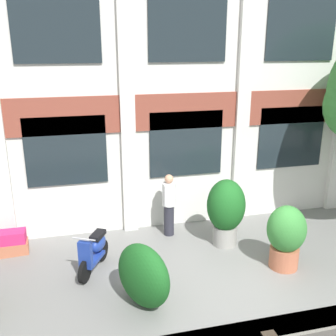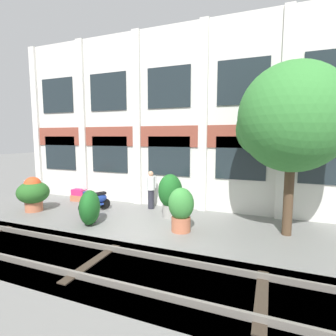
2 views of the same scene
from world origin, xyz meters
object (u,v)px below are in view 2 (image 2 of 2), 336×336
object	(u,v)px
scooter_near_curb	(96,201)
topiary_hedge	(90,207)
resident_by_doorway	(151,189)
potted_plant_fluted_column	(170,193)
potted_plant_ribbed_drum	(181,208)
scooter_second_parked	(34,189)
potted_plant_stone_basin	(33,192)
broadleaf_tree	(293,121)
potted_plant_square_trough	(79,195)

from	to	relation	value
scooter_near_curb	topiary_hedge	distance (m)	1.66
scooter_near_curb	resident_by_doorway	size ratio (longest dim) A/B	0.77
potted_plant_fluted_column	resident_by_doorway	xyz separation A→B (m)	(-1.21, 0.82, -0.05)
potted_plant_ribbed_drum	scooter_second_parked	bearing A→B (deg)	168.27
potted_plant_stone_basin	topiary_hedge	bearing A→B (deg)	-8.62
broadleaf_tree	resident_by_doorway	xyz separation A→B (m)	(-5.30, 1.17, -2.69)
potted_plant_stone_basin	resident_by_doorway	bearing A→B (deg)	25.93
resident_by_doorway	potted_plant_stone_basin	bearing A→B (deg)	-120.23
broadleaf_tree	potted_plant_square_trough	world-z (taller)	broadleaf_tree
potted_plant_ribbed_drum	resident_by_doorway	bearing A→B (deg)	134.67
broadleaf_tree	scooter_near_curb	world-z (taller)	broadleaf_tree
potted_plant_ribbed_drum	resident_by_doorway	xyz separation A→B (m)	(-2.09, 2.11, 0.09)
potted_plant_square_trough	topiary_hedge	xyz separation A→B (m)	(2.67, -2.58, 0.34)
scooter_second_parked	topiary_hedge	world-z (taller)	topiary_hedge
broadleaf_tree	potted_plant_square_trough	bearing A→B (deg)	172.95
resident_by_doorway	scooter_near_curb	bearing A→B (deg)	-114.81
potted_plant_stone_basin	potted_plant_ribbed_drum	size ratio (longest dim) A/B	1.00
broadleaf_tree	potted_plant_ribbed_drum	distance (m)	4.35
scooter_second_parked	resident_by_doorway	world-z (taller)	resident_by_doorway
topiary_hedge	potted_plant_stone_basin	bearing A→B (deg)	171.38
scooter_near_curb	scooter_second_parked	distance (m)	4.50
potted_plant_ribbed_drum	potted_plant_fluted_column	bearing A→B (deg)	124.36
scooter_near_curb	topiary_hedge	size ratio (longest dim) A/B	0.97
broadleaf_tree	potted_plant_ribbed_drum	size ratio (longest dim) A/B	3.67
potted_plant_stone_basin	scooter_second_parked	xyz separation A→B (m)	(-1.99, 1.78, -0.35)
potted_plant_square_trough	resident_by_doorway	distance (m)	3.87
potted_plant_stone_basin	resident_by_doorway	world-z (taller)	resident_by_doorway
potted_plant_square_trough	potted_plant_ribbed_drum	xyz separation A→B (m)	(5.91, -2.06, 0.52)
broadleaf_tree	scooter_near_curb	size ratio (longest dim) A/B	4.22
broadleaf_tree	potted_plant_square_trough	xyz separation A→B (m)	(-9.12, 1.13, -3.30)
potted_plant_ribbed_drum	topiary_hedge	world-z (taller)	potted_plant_ribbed_drum
broadleaf_tree	potted_plant_fluted_column	world-z (taller)	broadleaf_tree
potted_plant_stone_basin	scooter_near_curb	xyz separation A→B (m)	(2.44, 0.94, -0.35)
potted_plant_fluted_column	resident_by_doorway	world-z (taller)	potted_plant_fluted_column
resident_by_doorway	potted_plant_ribbed_drum	bearing A→B (deg)	-11.48
potted_plant_stone_basin	scooter_near_curb	world-z (taller)	potted_plant_stone_basin
topiary_hedge	potted_plant_square_trough	bearing A→B (deg)	135.99
potted_plant_square_trough	potted_plant_stone_basin	distance (m)	2.23
scooter_near_curb	potted_plant_stone_basin	bearing A→B (deg)	-40.72
potted_plant_fluted_column	scooter_second_parked	bearing A→B (deg)	176.44
potted_plant_square_trough	scooter_second_parked	distance (m)	2.59
scooter_second_parked	broadleaf_tree	bearing A→B (deg)	65.32
scooter_near_curb	potted_plant_ribbed_drum	bearing A→B (deg)	105.35
potted_plant_stone_basin	potted_plant_ribbed_drum	bearing A→B (deg)	0.24
broadleaf_tree	potted_plant_fluted_column	bearing A→B (deg)	175.11
potted_plant_ribbed_drum	scooter_near_curb	world-z (taller)	potted_plant_ribbed_drum
broadleaf_tree	potted_plant_ribbed_drum	world-z (taller)	broadleaf_tree
potted_plant_fluted_column	topiary_hedge	xyz separation A→B (m)	(-2.35, -1.81, -0.32)
scooter_near_curb	scooter_second_parked	bearing A→B (deg)	-72.66
scooter_near_curb	broadleaf_tree	bearing A→B (deg)	118.27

